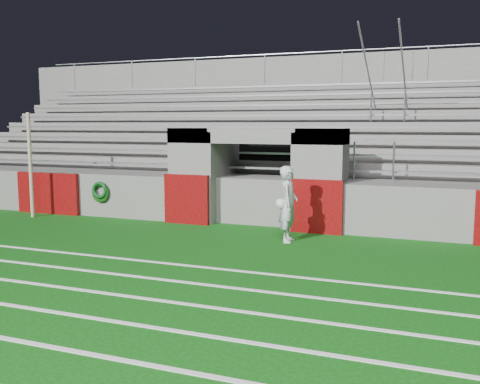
% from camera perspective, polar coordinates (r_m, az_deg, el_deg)
% --- Properties ---
extents(ground, '(90.00, 90.00, 0.00)m').
position_cam_1_polar(ground, '(11.37, -4.24, -6.53)').
color(ground, '#0C4A0D').
rests_on(ground, ground).
extents(field_post, '(0.11, 0.11, 3.04)m').
position_cam_1_polar(field_post, '(16.68, -21.45, 2.67)').
color(field_post, tan).
rests_on(field_post, ground).
extents(field_markings, '(28.00, 8.09, 0.01)m').
position_cam_1_polar(field_markings, '(7.38, -21.68, -14.70)').
color(field_markings, white).
rests_on(field_markings, ground).
extents(stadium_structure, '(26.00, 8.48, 5.42)m').
position_cam_1_polar(stadium_structure, '(18.60, 6.30, 3.46)').
color(stadium_structure, '#605D5B').
rests_on(stadium_structure, ground).
extents(goalkeeper_with_ball, '(0.52, 0.69, 1.76)m').
position_cam_1_polar(goalkeeper_with_ball, '(12.34, 5.18, -1.28)').
color(goalkeeper_with_ball, '#B7BCC1').
rests_on(goalkeeper_with_ball, ground).
extents(hose_coil, '(0.59, 0.15, 0.63)m').
position_cam_1_polar(hose_coil, '(16.05, -14.68, 0.04)').
color(hose_coil, '#0B380B').
rests_on(hose_coil, ground).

